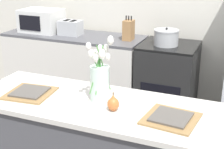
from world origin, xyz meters
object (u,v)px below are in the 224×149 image
(microwave, at_px, (41,21))
(toaster, at_px, (70,28))
(cooking_pot, at_px, (166,37))
(plate_setting_left, at_px, (30,93))
(pear_figurine, at_px, (113,103))
(knife_block, at_px, (129,30))
(stove_range, at_px, (167,84))
(plate_setting_right, at_px, (171,118))
(flower_vase, at_px, (100,78))

(microwave, bearing_deg, toaster, -3.30)
(cooking_pot, bearing_deg, microwave, 178.17)
(cooking_pot, relative_size, microwave, 0.55)
(plate_setting_left, distance_m, toaster, 1.72)
(pear_figurine, xyz_separation_m, knife_block, (-0.51, 1.67, 0.09))
(stove_range, xyz_separation_m, plate_setting_left, (-0.61, -1.65, 0.44))
(toaster, bearing_deg, knife_block, 2.70)
(plate_setting_right, bearing_deg, cooking_pot, 105.37)
(plate_setting_left, bearing_deg, knife_block, 85.06)
(flower_vase, distance_m, plate_setting_right, 0.55)
(stove_range, bearing_deg, plate_setting_left, -110.39)
(pear_figurine, relative_size, toaster, 0.45)
(pear_figurine, distance_m, knife_block, 1.75)
(toaster, height_order, microwave, microwave)
(pear_figurine, height_order, knife_block, knife_block)
(cooking_pot, xyz_separation_m, knife_block, (-0.44, 0.06, 0.03))
(flower_vase, xyz_separation_m, toaster, (-1.08, 1.52, -0.05))
(flower_vase, distance_m, cooking_pot, 1.50)
(pear_figurine, distance_m, plate_setting_left, 0.65)
(knife_block, bearing_deg, microwave, -179.49)
(plate_setting_left, bearing_deg, stove_range, 69.61)
(plate_setting_left, distance_m, knife_block, 1.67)
(flower_vase, bearing_deg, cooking_pot, 86.95)
(microwave, bearing_deg, plate_setting_left, -59.09)
(flower_vase, bearing_deg, plate_setting_left, -168.98)
(plate_setting_left, distance_m, plate_setting_right, 1.02)
(flower_vase, bearing_deg, plate_setting_right, -10.77)
(flower_vase, relative_size, plate_setting_right, 1.31)
(stove_range, relative_size, toaster, 3.25)
(flower_vase, bearing_deg, stove_range, 86.08)
(toaster, bearing_deg, plate_setting_left, -70.57)
(microwave, bearing_deg, stove_range, 0.02)
(stove_range, distance_m, knife_block, 0.74)
(toaster, xyz_separation_m, microwave, (-0.41, 0.02, 0.05))
(plate_setting_right, bearing_deg, stove_range, 104.06)
(stove_range, relative_size, plate_setting_left, 2.67)
(pear_figurine, xyz_separation_m, toaster, (-1.22, 1.64, 0.06))
(flower_vase, height_order, plate_setting_left, flower_vase)
(stove_range, height_order, toaster, toaster)
(toaster, bearing_deg, stove_range, 1.19)
(flower_vase, bearing_deg, pear_figurine, -38.68)
(knife_block, bearing_deg, flower_vase, -76.88)
(plate_setting_right, distance_m, toaster, 2.28)
(plate_setting_right, height_order, microwave, microwave)
(plate_setting_left, bearing_deg, flower_vase, 11.02)
(microwave, bearing_deg, pear_figurine, -45.46)
(cooking_pot, bearing_deg, pear_figurine, -87.64)
(plate_setting_right, xyz_separation_m, toaster, (-1.60, 1.62, 0.10))
(toaster, bearing_deg, flower_vase, -54.71)
(toaster, bearing_deg, microwave, 176.70)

